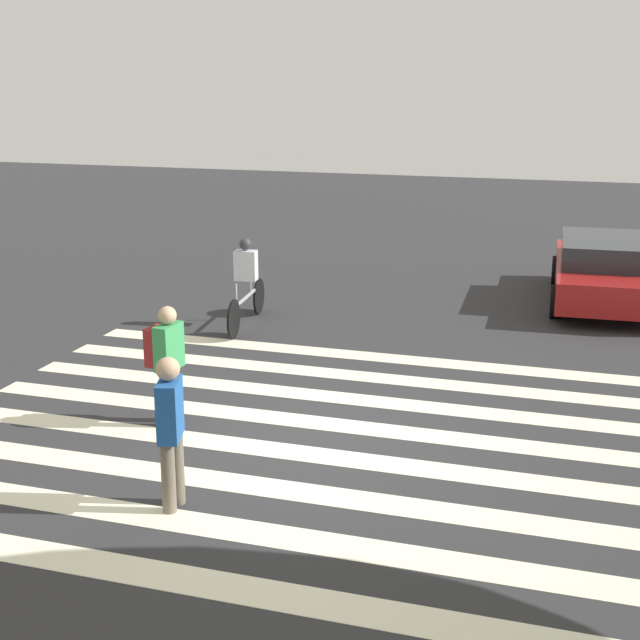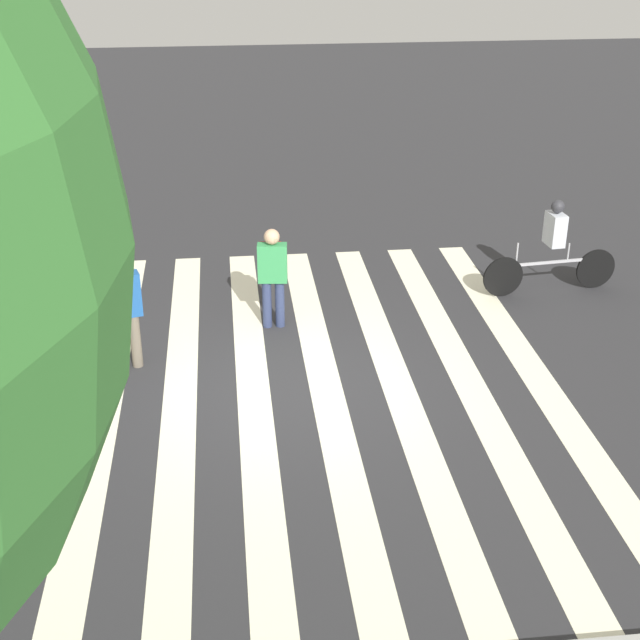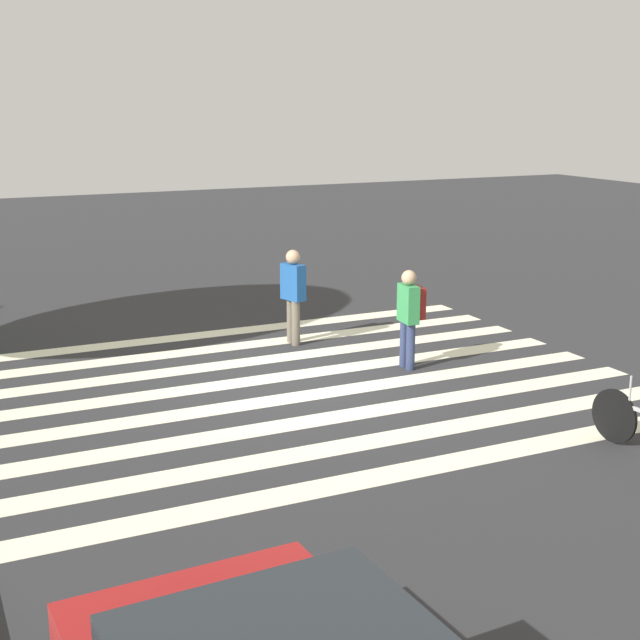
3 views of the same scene
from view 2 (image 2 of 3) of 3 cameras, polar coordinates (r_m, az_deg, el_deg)
ground_plane at (r=12.41m, az=-1.96°, el=-4.39°), size 60.00×60.00×0.00m
crosswalk_stripes at (r=12.41m, az=-1.96°, el=-4.38°), size 7.50×10.00×0.01m
pedestrian_adult_tall_backpack at (r=13.78m, az=-3.08°, el=3.24°), size 0.47×0.40×1.63m
pedestrian_adult_yellow_jacket at (r=12.82m, az=-12.41°, el=0.88°), size 0.51×0.33×1.71m
cyclist_far_lane at (r=15.50m, az=14.70°, el=4.71°), size 2.39×0.42×1.64m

